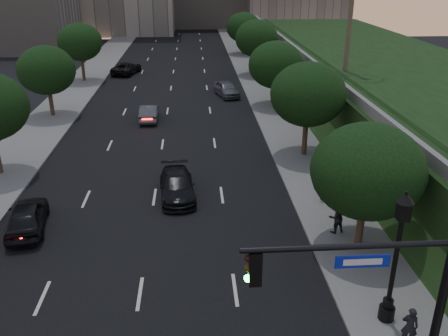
{
  "coord_description": "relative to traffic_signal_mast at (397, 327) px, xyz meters",
  "views": [
    {
      "loc": [
        2.44,
        -11.33,
        12.68
      ],
      "look_at": [
        3.85,
        9.76,
        3.6
      ],
      "focal_mm": 38.0,
      "sensor_mm": 36.0,
      "label": 1
    }
  ],
  "objects": [
    {
      "name": "sedan_mid_left",
      "position": [
        -9.24,
        30.9,
        -2.97
      ],
      "size": [
        1.53,
        4.29,
        1.41
      ],
      "primitive_type": "imported",
      "rotation": [
        0.0,
        0.0,
        3.15
      ],
      "color": "#4C4E53",
      "rests_on": "ground"
    },
    {
      "name": "traffic_signal_mast",
      "position": [
        0.0,
        0.0,
        0.0
      ],
      "size": [
        5.68,
        0.56,
        7.0
      ],
      "color": "black",
      "rests_on": "ground"
    },
    {
      "name": "sidewalk_left",
      "position": [
        -18.03,
        31.61,
        -3.6
      ],
      "size": [
        4.5,
        140.0,
        0.15
      ],
      "primitive_type": "cube",
      "color": "slate",
      "rests_on": "ground"
    },
    {
      "name": "road_surface",
      "position": [
        -7.78,
        31.61,
        -3.66
      ],
      "size": [
        16.0,
        140.0,
        0.02
      ],
      "primitive_type": "cube",
      "color": "black",
      "rests_on": "ground"
    },
    {
      "name": "embankment",
      "position": [
        14.22,
        29.61,
        -1.67
      ],
      "size": [
        18.0,
        90.0,
        4.0
      ],
      "primitive_type": "cube",
      "color": "black",
      "rests_on": "ground"
    },
    {
      "name": "office_block_filler",
      "position": [
        -33.78,
        71.61,
        3.33
      ],
      "size": [
        18.0,
        16.0,
        14.0
      ],
      "primitive_type": "cube",
      "color": "gray",
      "rests_on": "ground"
    },
    {
      "name": "tree_right_b",
      "position": [
        2.52,
        21.61,
        0.84
      ],
      "size": [
        5.2,
        5.2,
        6.74
      ],
      "color": "#38281C",
      "rests_on": "ground"
    },
    {
      "name": "tree_left_d",
      "position": [
        -18.08,
        46.61,
        0.9
      ],
      "size": [
        5.0,
        5.0,
        6.71
      ],
      "color": "#38281C",
      "rests_on": "ground"
    },
    {
      "name": "sedan_near_right",
      "position": [
        -6.42,
        15.65,
        -2.97
      ],
      "size": [
        2.39,
        5.02,
        1.41
      ],
      "primitive_type": "imported",
      "rotation": [
        0.0,
        0.0,
        0.09
      ],
      "color": "black",
      "rests_on": "ground"
    },
    {
      "name": "sedan_far_right",
      "position": [
        -1.84,
        38.81,
        -2.89
      ],
      "size": [
        2.92,
        4.89,
        1.56
      ],
      "primitive_type": "imported",
      "rotation": [
        0.0,
        0.0,
        0.25
      ],
      "color": "#5A5C63",
      "rests_on": "ground"
    },
    {
      "name": "sedan_near_left",
      "position": [
        -14.06,
        12.33,
        -2.9
      ],
      "size": [
        2.55,
        4.77,
        1.54
      ],
      "primitive_type": "imported",
      "rotation": [
        0.0,
        0.0,
        3.31
      ],
      "color": "black",
      "rests_on": "ground"
    },
    {
      "name": "sidewalk_right",
      "position": [
        2.47,
        31.61,
        -3.6
      ],
      "size": [
        4.5,
        140.0,
        0.15
      ],
      "primitive_type": "cube",
      "color": "slate",
      "rests_on": "ground"
    },
    {
      "name": "pedestrian_c",
      "position": [
        2.1,
        14.36,
        -2.67
      ],
      "size": [
        1.03,
        0.5,
        1.7
      ],
      "primitive_type": "imported",
      "rotation": [
        0.0,
        0.0,
        3.23
      ],
      "color": "black",
      "rests_on": "sidewalk_right"
    },
    {
      "name": "pedestrian_b",
      "position": [
        1.7,
        10.77,
        -2.65
      ],
      "size": [
        0.99,
        0.85,
        1.75
      ],
      "primitive_type": "imported",
      "rotation": [
        0.0,
        0.0,
        3.39
      ],
      "color": "black",
      "rests_on": "sidewalk_right"
    },
    {
      "name": "tree_right_d",
      "position": [
        2.52,
        48.61,
        0.84
      ],
      "size": [
        5.2,
        5.2,
        6.74
      ],
      "color": "#38281C",
      "rests_on": "ground"
    },
    {
      "name": "tree_right_c",
      "position": [
        2.52,
        34.61,
        0.35
      ],
      "size": [
        5.2,
        5.2,
        6.24
      ],
      "color": "#38281C",
      "rests_on": "ground"
    },
    {
      "name": "pedestrian_a",
      "position": [
        2.1,
        2.98,
        -2.74
      ],
      "size": [
        0.67,
        0.56,
        1.57
      ],
      "primitive_type": "imported",
      "rotation": [
        0.0,
        0.0,
        2.77
      ],
      "color": "black",
      "rests_on": "sidewalk_right"
    },
    {
      "name": "sedan_far_left",
      "position": [
        -13.61,
        50.61,
        -2.93
      ],
      "size": [
        3.71,
        5.79,
        1.49
      ],
      "primitive_type": "imported",
      "rotation": [
        0.0,
        0.0,
        2.89
      ],
      "color": "black",
      "rests_on": "ground"
    },
    {
      "name": "tree_right_e",
      "position": [
        2.52,
        63.61,
        0.35
      ],
      "size": [
        5.2,
        5.2,
        6.24
      ],
      "color": "#38281C",
      "rests_on": "ground"
    },
    {
      "name": "tree_right_a",
      "position": [
        2.52,
        9.61,
        0.35
      ],
      "size": [
        5.2,
        5.2,
        6.24
      ],
      "color": "#38281C",
      "rests_on": "ground"
    },
    {
      "name": "street_lamp",
      "position": [
        1.84,
        4.31,
        -1.04
      ],
      "size": [
        0.64,
        0.64,
        5.62
      ],
      "color": "black",
      "rests_on": "ground"
    },
    {
      "name": "tree_left_c",
      "position": [
        -18.08,
        32.61,
        0.53
      ],
      "size": [
        5.0,
        5.0,
        6.34
      ],
      "color": "#38281C",
      "rests_on": "ground"
    },
    {
      "name": "parapet_wall",
      "position": [
        5.72,
        29.61,
        0.68
      ],
      "size": [
        0.35,
        90.0,
        0.7
      ],
      "primitive_type": "cube",
      "color": "slate",
      "rests_on": "embankment"
    }
  ]
}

